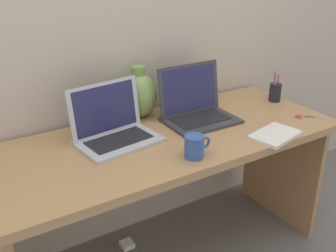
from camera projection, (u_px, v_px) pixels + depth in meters
name	position (u px, v px, depth m)	size (l,w,h in m)	color
back_wall	(127.00, 23.00, 2.00)	(4.40, 0.04, 2.40)	#BCAD99
desk	(168.00, 163.00, 1.96)	(1.67, 0.68, 0.74)	#AD7F51
laptop_left	(112.00, 126.00, 1.84)	(0.39, 0.29, 0.25)	#B2B2B7
laptop_right	(195.00, 105.00, 2.06)	(0.36, 0.27, 0.27)	#333338
green_vase	(139.00, 94.00, 2.07)	(0.19, 0.19, 0.27)	#75934C
notebook_stack	(275.00, 135.00, 1.88)	(0.23, 0.16, 0.02)	silver
coffee_mug	(195.00, 146.00, 1.69)	(0.12, 0.08, 0.10)	#335199
pen_cup	(275.00, 92.00, 2.30)	(0.07, 0.07, 0.19)	black
scissors	(304.00, 117.00, 2.10)	(0.13, 0.11, 0.01)	#B7B7BC
power_brick	(127.00, 244.00, 2.28)	(0.07, 0.07, 0.03)	white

